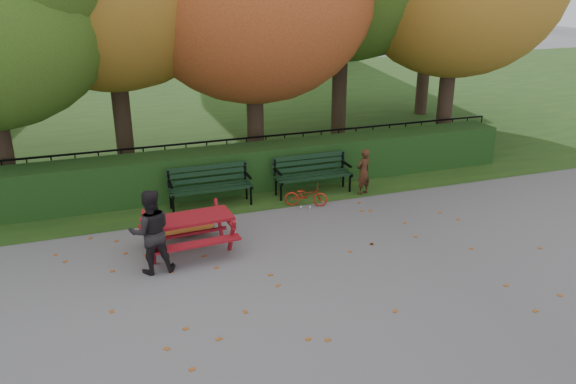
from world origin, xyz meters
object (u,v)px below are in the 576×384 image
object	(u,v)px
bench_right	(312,171)
picnic_table	(188,225)
adult	(151,232)
bicycle	(306,195)
bench_left	(209,183)
child	(363,172)

from	to	relation	value
bench_right	picnic_table	world-z (taller)	bench_right
picnic_table	adult	bearing A→B (deg)	-146.74
adult	bicycle	xyz separation A→B (m)	(3.52, 1.87, -0.49)
picnic_table	bicycle	xyz separation A→B (m)	(2.81, 1.35, -0.28)
bench_left	bicycle	world-z (taller)	bench_left
adult	bicycle	bearing A→B (deg)	-151.93
bench_right	adult	size ratio (longest dim) A/B	1.22
bench_right	adult	world-z (taller)	adult
bench_left	bench_right	bearing A→B (deg)	0.00
bench_left	bicycle	distance (m)	2.12
bench_right	adult	distance (m)	4.74
bicycle	picnic_table	bearing A→B (deg)	139.36
bench_right	child	bearing A→B (deg)	-25.01
bench_left	picnic_table	bearing A→B (deg)	-112.01
child	adult	world-z (taller)	adult
child	adult	bearing A→B (deg)	3.00
bench_left	child	world-z (taller)	child
picnic_table	child	bearing A→B (deg)	16.83
picnic_table	bench_left	bearing A→B (deg)	64.58
picnic_table	child	xyz separation A→B (m)	(4.32, 1.59, 0.01)
bench_right	picnic_table	xyz separation A→B (m)	(-3.25, -2.09, 0.01)
child	bicycle	bearing A→B (deg)	-10.69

